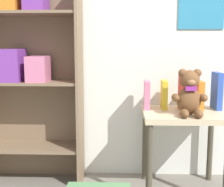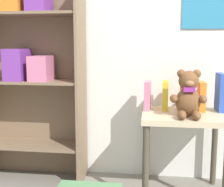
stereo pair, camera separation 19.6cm
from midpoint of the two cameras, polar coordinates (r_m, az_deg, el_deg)
name	(u,v)px [view 1 (the left image)]	position (r m, az deg, el deg)	size (l,w,h in m)	color
wall_back	(159,6)	(2.32, 6.20, 15.58)	(4.80, 0.07, 2.50)	silver
bookshelf_side	(28,68)	(2.28, -17.51, 4.45)	(0.75, 0.29, 1.45)	#7F664C
display_table	(183,126)	(2.08, 10.30, -5.90)	(0.53, 0.44, 0.55)	beige
teddy_bear	(189,94)	(1.95, 11.21, -0.17)	(0.22, 0.20, 0.29)	brown
book_standing_pink	(147,95)	(2.12, 3.77, -0.25)	(0.04, 0.15, 0.19)	#D17093
book_standing_yellow	(164,94)	(2.13, 6.92, -0.20)	(0.04, 0.14, 0.19)	gold
book_standing_red	(182,91)	(2.12, 10.14, 0.47)	(0.03, 0.12, 0.25)	red
book_standing_orange	(199,95)	(2.16, 13.16, -0.28)	(0.04, 0.14, 0.19)	orange
book_standing_blue	(217,91)	(2.18, 16.21, 0.46)	(0.04, 0.14, 0.25)	#2D51B7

